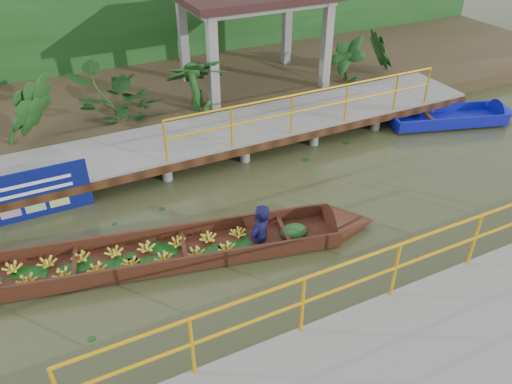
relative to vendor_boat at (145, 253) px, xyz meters
name	(u,v)px	position (x,y,z in m)	size (l,w,h in m)	color
ground	(257,232)	(2.25, -0.11, -0.21)	(80.00, 80.00, 0.00)	#34381C
land_strip	(151,93)	(2.25, 7.39, 0.01)	(30.00, 8.00, 0.45)	#382D1C
far_dock	(196,140)	(2.27, 3.32, 0.27)	(16.00, 2.06, 1.66)	gray
near_dock	(450,360)	(3.25, -4.31, 0.09)	(18.00, 2.40, 1.73)	gray
pavilion	(254,4)	(5.25, 6.19, 2.61)	(4.40, 3.00, 3.00)	gray
foliage_backdrop	(123,15)	(2.25, 9.89, 1.79)	(30.00, 0.80, 4.00)	#144015
vendor_boat	(145,253)	(0.00, 0.00, 0.00)	(9.70, 2.94, 2.01)	#35150E
moored_blue_boat	(475,116)	(10.11, 1.74, -0.05)	(3.89, 2.01, 0.90)	#0D1298
tropical_plants	(188,88)	(2.76, 5.19, 0.87)	(14.01, 1.01, 1.26)	#144015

